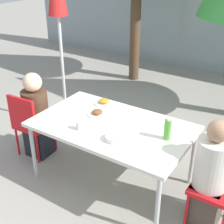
# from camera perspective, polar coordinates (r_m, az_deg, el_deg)

# --- Properties ---
(ground_plane) EXTENTS (24.00, 24.00, 0.00)m
(ground_plane) POSITION_cam_1_polar(r_m,az_deg,el_deg) (3.73, 0.00, -12.26)
(ground_plane) COLOR gray
(dining_table) EXTENTS (1.67, 1.01, 0.74)m
(dining_table) POSITION_cam_1_polar(r_m,az_deg,el_deg) (3.33, 0.00, -3.02)
(dining_table) COLOR silver
(dining_table) RESTS_ON ground
(chair_left) EXTENTS (0.42, 0.42, 0.86)m
(chair_left) POSITION_cam_1_polar(r_m,az_deg,el_deg) (3.99, -14.87, -1.65)
(chair_left) COLOR red
(chair_left) RESTS_ON ground
(person_left) EXTENTS (0.31, 0.31, 1.12)m
(person_left) POSITION_cam_1_polar(r_m,az_deg,el_deg) (3.99, -13.62, -0.90)
(person_left) COLOR black
(person_left) RESTS_ON ground
(chair_right) EXTENTS (0.41, 0.41, 0.86)m
(chair_right) POSITION_cam_1_polar(r_m,az_deg,el_deg) (3.13, 18.75, -11.18)
(chair_right) COLOR red
(chair_right) RESTS_ON ground
(person_right) EXTENTS (0.32, 0.32, 1.12)m
(person_right) POSITION_cam_1_polar(r_m,az_deg,el_deg) (3.06, 17.48, -11.31)
(person_right) COLOR #473D33
(person_right) RESTS_ON ground
(closed_umbrella) EXTENTS (0.36, 0.36, 2.44)m
(closed_umbrella) POSITION_cam_1_polar(r_m,az_deg,el_deg) (4.31, -9.94, 19.15)
(closed_umbrella) COLOR #333333
(closed_umbrella) RESTS_ON ground
(plate_0) EXTENTS (0.22, 0.22, 0.06)m
(plate_0) POSITION_cam_1_polar(r_m,az_deg,el_deg) (3.49, -2.72, -0.18)
(plate_0) COLOR white
(plate_0) RESTS_ON dining_table
(plate_1) EXTENTS (0.23, 0.23, 0.06)m
(plate_1) POSITION_cam_1_polar(r_m,az_deg,el_deg) (3.74, -1.51, 1.83)
(plate_1) COLOR white
(plate_1) RESTS_ON dining_table
(bottle) EXTENTS (0.07, 0.07, 0.23)m
(bottle) POSITION_cam_1_polar(r_m,az_deg,el_deg) (3.05, 10.12, -3.09)
(bottle) COLOR #51A338
(bottle) RESTS_ON dining_table
(drinking_cup) EXTENTS (0.07, 0.07, 0.09)m
(drinking_cup) POSITION_cam_1_polar(r_m,az_deg,el_deg) (3.21, -5.96, -2.44)
(drinking_cup) COLOR silver
(drinking_cup) RESTS_ON dining_table
(salad_bowl) EXTENTS (0.19, 0.19, 0.05)m
(salad_bowl) POSITION_cam_1_polar(r_m,az_deg,el_deg) (3.03, 0.60, -4.69)
(salad_bowl) COLOR white
(salad_bowl) RESTS_ON dining_table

